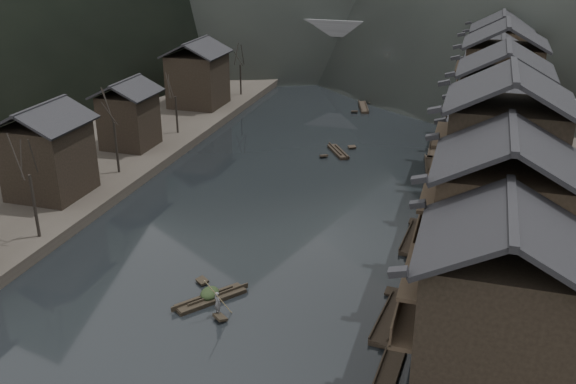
% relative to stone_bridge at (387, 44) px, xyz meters
% --- Properties ---
extents(water, '(300.00, 300.00, 0.00)m').
position_rel_stone_bridge_xyz_m(water, '(0.00, -72.00, -5.11)').
color(water, black).
rests_on(water, ground).
extents(left_bank, '(40.00, 200.00, 1.20)m').
position_rel_stone_bridge_xyz_m(left_bank, '(-35.00, -32.00, -4.51)').
color(left_bank, '#2D2823').
rests_on(left_bank, ground).
extents(stilt_houses, '(9.00, 67.60, 15.63)m').
position_rel_stone_bridge_xyz_m(stilt_houses, '(17.28, -52.99, 3.60)').
color(stilt_houses, black).
rests_on(stilt_houses, ground).
extents(left_houses, '(8.10, 53.20, 8.73)m').
position_rel_stone_bridge_xyz_m(left_houses, '(-20.50, -51.88, 0.55)').
color(left_houses, black).
rests_on(left_houses, left_bank).
extents(bare_trees, '(3.73, 61.07, 7.47)m').
position_rel_stone_bridge_xyz_m(bare_trees, '(-17.00, -58.92, 1.33)').
color(bare_trees, black).
rests_on(bare_trees, left_bank).
extents(moored_sampans, '(2.97, 53.56, 0.47)m').
position_rel_stone_bridge_xyz_m(moored_sampans, '(11.96, -54.26, -4.91)').
color(moored_sampans, black).
rests_on(moored_sampans, water).
extents(midriver_boats, '(3.72, 24.62, 0.45)m').
position_rel_stone_bridge_xyz_m(midriver_boats, '(0.72, -30.48, -4.91)').
color(midriver_boats, black).
rests_on(midriver_boats, water).
extents(stone_bridge, '(40.00, 6.00, 9.00)m').
position_rel_stone_bridge_xyz_m(stone_bridge, '(0.00, 0.00, 0.00)').
color(stone_bridge, '#4C4C4F').
rests_on(stone_bridge, ground).
extents(hero_sampan, '(4.08, 4.93, 0.44)m').
position_rel_stone_bridge_xyz_m(hero_sampan, '(-0.41, -72.99, -4.91)').
color(hero_sampan, black).
rests_on(hero_sampan, water).
extents(cargo_heap, '(1.21, 1.58, 0.73)m').
position_rel_stone_bridge_xyz_m(cargo_heap, '(-0.57, -72.79, -4.30)').
color(cargo_heap, black).
rests_on(cargo_heap, hero_sampan).
extents(boatman, '(0.70, 0.62, 1.60)m').
position_rel_stone_bridge_xyz_m(boatman, '(0.76, -74.52, -3.87)').
color(boatman, '#555558').
rests_on(boatman, hero_sampan).
extents(bamboo_pole, '(1.41, 1.58, 3.41)m').
position_rel_stone_bridge_xyz_m(bamboo_pole, '(0.96, -74.52, -1.36)').
color(bamboo_pole, '#8C7A51').
rests_on(bamboo_pole, boatman).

